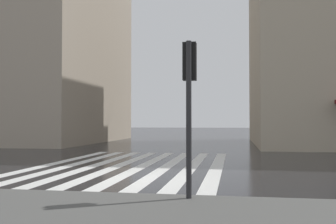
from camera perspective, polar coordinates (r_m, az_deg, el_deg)
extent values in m
plane|color=black|center=(12.43, -5.72, -9.83)|extent=(220.00, 220.00, 0.00)
cube|color=silver|center=(15.97, 7.18, -7.94)|extent=(13.00, 0.50, 0.01)
cube|color=silver|center=(16.05, 3.57, -7.92)|extent=(13.00, 0.50, 0.01)
cube|color=silver|center=(16.18, 0.02, -7.87)|extent=(13.00, 0.50, 0.01)
cube|color=silver|center=(16.38, -3.47, -7.79)|extent=(13.00, 0.50, 0.01)
cube|color=silver|center=(16.63, -6.85, -7.68)|extent=(13.00, 0.50, 0.01)
cube|color=silver|center=(16.94, -10.13, -7.55)|extent=(13.00, 0.50, 0.01)
cube|color=silver|center=(17.30, -13.27, -7.41)|extent=(13.00, 0.50, 0.01)
cube|color=silver|center=(17.72, -16.27, -7.25)|extent=(13.00, 0.50, 0.01)
cylinder|color=#232326|center=(8.50, 3.06, -1.06)|extent=(0.12, 0.12, 3.44)
cube|color=black|center=(8.78, 3.19, 7.40)|extent=(0.22, 0.30, 0.85)
sphere|color=red|center=(8.95, 3.27, 9.05)|extent=(0.17, 0.17, 0.17)
sphere|color=orange|center=(8.90, 3.28, 7.28)|extent=(0.17, 0.17, 0.17)
sphere|color=green|center=(8.86, 3.28, 5.49)|extent=(0.17, 0.17, 0.17)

